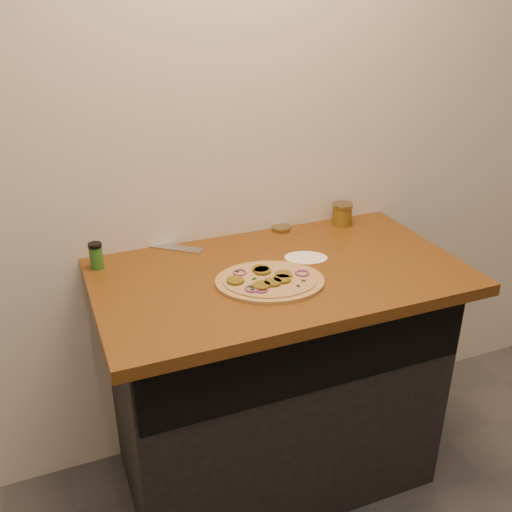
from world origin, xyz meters
name	(u,v)px	position (x,y,z in m)	size (l,w,h in m)	color
cabinet	(274,380)	(0.00, 1.45, 0.43)	(1.10, 0.60, 0.86)	black
countertop	(279,275)	(0.00, 1.42, 0.88)	(1.20, 0.70, 0.04)	brown
pizza	(269,280)	(-0.07, 1.35, 0.91)	(0.42, 0.42, 0.02)	tan
chefs_knife	(149,243)	(-0.35, 1.77, 0.91)	(0.29, 0.24, 0.02)	#B7BAC1
mason_jar_lid	(281,228)	(0.14, 1.72, 0.91)	(0.07, 0.07, 0.02)	#8F8153
salsa_jar	(342,214)	(0.38, 1.69, 0.94)	(0.08, 0.08, 0.08)	#A33210
spice_shaker	(96,256)	(-0.55, 1.65, 0.94)	(0.04, 0.04, 0.09)	#2A6520
flour_spill	(306,257)	(0.12, 1.47, 0.90)	(0.15, 0.15, 0.00)	white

